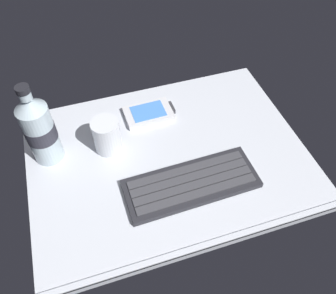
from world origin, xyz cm
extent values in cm
cube|color=silver|center=(0.00, 0.00, -1.00)|extent=(64.00, 48.00, 2.00)
cube|color=silver|center=(0.00, -23.40, 0.40)|extent=(64.00, 1.20, 0.80)
cube|color=#232328|center=(2.24, -9.59, 0.70)|extent=(29.24, 11.64, 1.40)
cube|color=#3D3D42|center=(2.16, -6.29, 1.55)|extent=(26.72, 2.59, 0.30)
cube|color=#3D3D42|center=(2.21, -8.49, 1.55)|extent=(26.72, 2.59, 0.30)
cube|color=#3D3D42|center=(2.26, -10.69, 1.55)|extent=(26.72, 2.59, 0.30)
cube|color=#3D3D42|center=(2.31, -12.89, 1.55)|extent=(26.72, 2.59, 0.30)
cube|color=silver|center=(-0.81, 14.04, 0.70)|extent=(12.20, 7.92, 1.40)
cube|color=#4C8CEA|center=(-0.81, 14.04, 1.45)|extent=(8.56, 6.15, 0.10)
cube|color=#333338|center=(5.58, 14.22, 0.70)|extent=(0.90, 3.82, 1.12)
cylinder|color=silver|center=(-12.64, 6.56, 4.25)|extent=(6.40, 6.40, 8.50)
cylinder|color=red|center=(-12.64, 6.56, 3.26)|extent=(5.50, 5.50, 6.12)
cylinder|color=silver|center=(-26.27, 8.44, 7.50)|extent=(6.60, 6.60, 15.00)
cone|color=silver|center=(-26.27, 8.44, 16.40)|extent=(6.60, 6.60, 2.80)
cylinder|color=silver|center=(-26.27, 8.44, 18.70)|extent=(2.51, 2.51, 1.80)
cylinder|color=black|center=(-26.27, 8.44, 20.20)|extent=(2.77, 2.77, 1.20)
cylinder|color=#2D2D38|center=(-26.27, 8.44, 8.25)|extent=(6.73, 6.73, 3.80)
camera|label=1|loc=(-15.31, -47.64, 63.81)|focal=37.02mm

